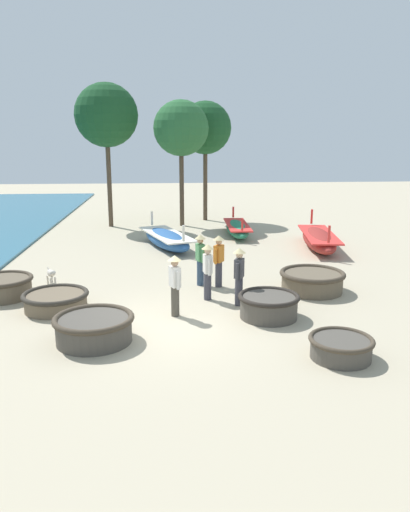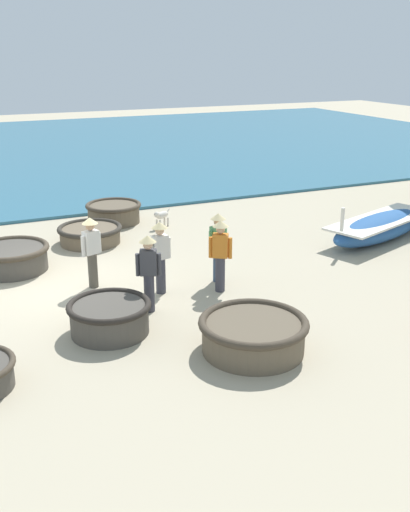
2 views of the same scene
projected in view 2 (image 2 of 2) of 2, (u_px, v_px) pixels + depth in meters
name	position (u px, v px, depth m)	size (l,w,h in m)	color
ground_plane	(60.00, 288.00, 13.86)	(80.00, 80.00, 0.00)	tan
sea	(60.00, 149.00, 32.57)	(28.00, 52.00, 0.10)	#2D667F
coracle_far_right	(90.00, 234.00, 16.95)	(1.82, 1.82, 0.50)	brown
coracle_weathered	(110.00, 316.00, 11.56)	(1.63, 1.63, 0.64)	#4C473F
coracle_beside_post	(11.00, 257.00, 14.84)	(1.89, 1.89, 0.64)	#4C473F
coracle_tilted	(253.00, 334.00, 10.86)	(2.01, 2.01, 0.64)	brown
coracle_center	(114.00, 212.00, 18.94)	(1.75, 1.75, 0.63)	brown
long_boat_red_hull	(381.00, 226.00, 17.31)	(2.63, 4.57, 1.29)	#285693
fisherman_standing_left	(91.00, 248.00, 13.60)	(0.36, 0.50, 1.67)	#4C473D
fisherman_crouching	(220.00, 251.00, 13.37)	(0.37, 0.46, 1.67)	#383842
fisherman_standing_right	(218.00, 243.00, 13.95)	(0.36, 0.51, 1.67)	#2D425B
fisherman_hauling	(149.00, 268.00, 12.33)	(0.36, 0.50, 1.67)	#383842
fisherman_with_hat	(160.00, 253.00, 13.27)	(0.36, 0.53, 1.67)	#383842
dog	(161.00, 216.00, 18.40)	(0.42, 0.62, 0.55)	beige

